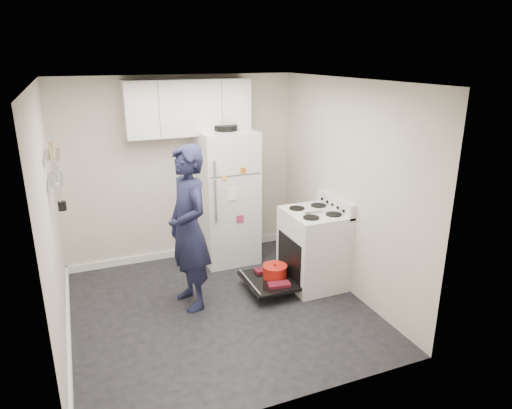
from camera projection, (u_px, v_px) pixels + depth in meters
name	position (u px, v px, depth m)	size (l,w,h in m)	color
room	(213.00, 208.00, 4.81)	(3.21, 3.21, 2.51)	black
electric_range	(312.00, 249.00, 5.61)	(0.66, 0.76, 1.10)	silver
open_oven_door	(271.00, 276.00, 5.51)	(0.55, 0.70, 0.23)	black
refrigerator	(227.00, 197.00, 6.18)	(0.72, 0.74, 1.88)	silver
upper_cabinets	(188.00, 107.00, 5.80)	(1.60, 0.33, 0.70)	silver
wall_shelf_rack	(54.00, 167.00, 4.53)	(0.14, 0.60, 0.61)	#B2B2B7
person	(189.00, 229.00, 4.99)	(0.68, 0.44, 1.86)	#191B38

